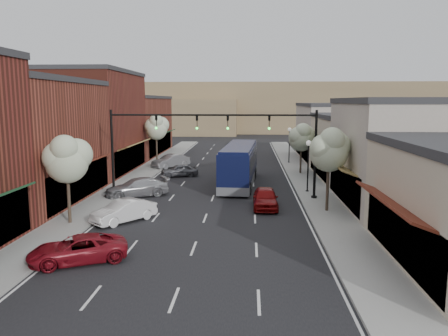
% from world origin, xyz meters
% --- Properties ---
extents(ground, '(160.00, 160.00, 0.00)m').
position_xyz_m(ground, '(0.00, 0.00, 0.00)').
color(ground, black).
rests_on(ground, ground).
extents(sidewalk_left, '(2.80, 73.00, 0.15)m').
position_xyz_m(sidewalk_left, '(-8.40, 18.50, 0.07)').
color(sidewalk_left, gray).
rests_on(sidewalk_left, ground).
extents(sidewalk_right, '(2.80, 73.00, 0.15)m').
position_xyz_m(sidewalk_right, '(8.40, 18.50, 0.07)').
color(sidewalk_right, gray).
rests_on(sidewalk_right, ground).
extents(curb_left, '(0.25, 73.00, 0.17)m').
position_xyz_m(curb_left, '(-7.00, 18.50, 0.07)').
color(curb_left, gray).
rests_on(curb_left, ground).
extents(curb_right, '(0.25, 73.00, 0.17)m').
position_xyz_m(curb_right, '(7.00, 18.50, 0.07)').
color(curb_right, gray).
rests_on(curb_right, ground).
extents(bldg_left_midnear, '(10.14, 14.10, 9.40)m').
position_xyz_m(bldg_left_midnear, '(-14.23, 6.00, 4.66)').
color(bldg_left_midnear, brown).
rests_on(bldg_left_midnear, ground).
extents(bldg_left_midfar, '(10.14, 14.10, 10.90)m').
position_xyz_m(bldg_left_midfar, '(-14.24, 20.00, 5.40)').
color(bldg_left_midfar, maroon).
rests_on(bldg_left_midfar, ground).
extents(bldg_left_far, '(10.14, 18.10, 8.40)m').
position_xyz_m(bldg_left_far, '(-14.22, 36.00, 4.16)').
color(bldg_left_far, brown).
rests_on(bldg_left_far, ground).
extents(bldg_right_midnear, '(9.14, 12.10, 7.90)m').
position_xyz_m(bldg_right_midnear, '(13.72, 6.00, 3.91)').
color(bldg_right_midnear, '#AFA296').
rests_on(bldg_right_midnear, ground).
extents(bldg_right_midfar, '(9.14, 12.10, 6.40)m').
position_xyz_m(bldg_right_midfar, '(13.70, 18.00, 3.17)').
color(bldg_right_midfar, '#BDAE96').
rests_on(bldg_right_midfar, ground).
extents(bldg_right_far, '(9.14, 16.10, 7.40)m').
position_xyz_m(bldg_right_far, '(13.71, 32.00, 3.66)').
color(bldg_right_far, '#AFA296').
rests_on(bldg_right_far, ground).
extents(hill_far, '(120.00, 30.00, 12.00)m').
position_xyz_m(hill_far, '(0.00, 90.00, 6.00)').
color(hill_far, '#7A6647').
rests_on(hill_far, ground).
extents(hill_near, '(50.00, 20.00, 8.00)m').
position_xyz_m(hill_near, '(-25.00, 78.00, 4.00)').
color(hill_near, '#7A6647').
rests_on(hill_near, ground).
extents(signal_mast_right, '(8.22, 0.46, 7.00)m').
position_xyz_m(signal_mast_right, '(5.62, 8.00, 4.62)').
color(signal_mast_right, black).
rests_on(signal_mast_right, ground).
extents(signal_mast_left, '(8.22, 0.46, 7.00)m').
position_xyz_m(signal_mast_left, '(-5.62, 8.00, 4.62)').
color(signal_mast_left, black).
rests_on(signal_mast_left, ground).
extents(tree_right_near, '(2.85, 2.65, 5.95)m').
position_xyz_m(tree_right_near, '(8.35, 3.94, 4.45)').
color(tree_right_near, '#47382B').
rests_on(tree_right_near, ground).
extents(tree_right_far, '(2.85, 2.65, 5.43)m').
position_xyz_m(tree_right_far, '(8.35, 19.94, 3.99)').
color(tree_right_far, '#47382B').
rests_on(tree_right_far, ground).
extents(tree_left_near, '(2.85, 2.65, 5.69)m').
position_xyz_m(tree_left_near, '(-8.25, -0.06, 4.22)').
color(tree_left_near, '#47382B').
rests_on(tree_left_near, ground).
extents(tree_left_far, '(2.85, 2.65, 6.13)m').
position_xyz_m(tree_left_far, '(-8.25, 25.94, 4.60)').
color(tree_left_far, '#47382B').
rests_on(tree_left_far, ground).
extents(lamp_post_near, '(0.44, 0.44, 4.44)m').
position_xyz_m(lamp_post_near, '(7.80, 10.50, 3.01)').
color(lamp_post_near, black).
rests_on(lamp_post_near, ground).
extents(lamp_post_far, '(0.44, 0.44, 4.44)m').
position_xyz_m(lamp_post_far, '(7.80, 28.00, 3.01)').
color(lamp_post_far, black).
rests_on(lamp_post_far, ground).
extents(coach_bus, '(3.42, 12.21, 3.69)m').
position_xyz_m(coach_bus, '(1.99, 13.85, 1.92)').
color(coach_bus, '#0D1135').
rests_on(coach_bus, ground).
extents(red_hatchback, '(1.77, 4.38, 1.49)m').
position_xyz_m(red_hatchback, '(4.07, 5.00, 0.74)').
color(red_hatchback, maroon).
rests_on(red_hatchback, ground).
extents(parked_car_a, '(5.08, 3.88, 1.28)m').
position_xyz_m(parked_car_a, '(-5.31, -6.25, 0.64)').
color(parked_car_a, maroon).
rests_on(parked_car_a, ground).
extents(parked_car_b, '(3.87, 4.28, 1.42)m').
position_xyz_m(parked_car_b, '(-5.10, 0.84, 0.71)').
color(parked_car_b, silver).
rests_on(parked_car_b, ground).
extents(parked_car_c, '(5.51, 4.22, 1.49)m').
position_xyz_m(parked_car_c, '(-6.20, 8.31, 0.74)').
color(parked_car_c, '#A0A1A6').
rests_on(parked_car_c, ground).
extents(parked_car_d, '(4.09, 2.63, 1.30)m').
position_xyz_m(parked_car_d, '(-4.26, 17.81, 0.65)').
color(parked_car_d, '#515358').
rests_on(parked_car_d, ground).
extents(parked_car_e, '(4.27, 4.61, 1.54)m').
position_xyz_m(parked_car_e, '(-6.20, 23.76, 0.77)').
color(parked_car_e, gray).
rests_on(parked_car_e, ground).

